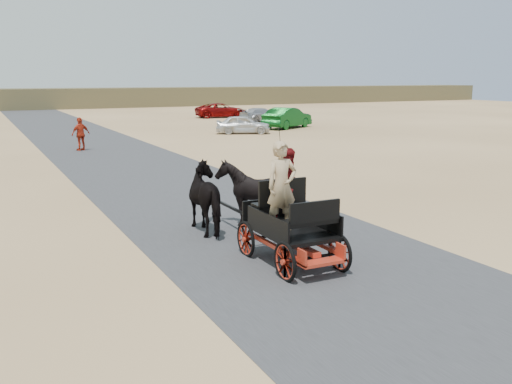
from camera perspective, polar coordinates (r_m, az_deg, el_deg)
name	(u,v)px	position (r m, az deg, el deg)	size (l,w,h in m)	color
ground	(267,237)	(13.69, 1.13, -4.52)	(140.00, 140.00, 0.00)	tan
road	(267,237)	(13.69, 1.13, -4.50)	(6.00, 140.00, 0.01)	#38383A
ridge_far	(25,99)	(73.95, -22.08, 8.62)	(140.00, 6.00, 2.40)	brown
carriage	(291,246)	(11.76, 3.50, -5.40)	(1.30, 2.40, 0.72)	black
horse_left	(210,198)	(14.03, -4.57, -0.59)	(0.91, 2.01, 1.70)	black
horse_right	(251,194)	(14.47, -0.53, -0.19)	(1.37, 1.54, 1.70)	black
driver_man	(282,186)	(11.41, 2.59, 0.60)	(0.66, 0.43, 1.80)	tan
passenger_woman	(290,185)	(12.14, 3.38, 0.71)	(0.77, 0.60, 1.58)	#660C0F
pedestrian	(81,134)	(30.98, -17.12, 5.56)	(1.01, 0.42, 1.73)	#AF2A14
car_a	(243,124)	(38.72, -1.30, 6.78)	(1.47, 3.66, 1.25)	silver
car_b	(287,118)	(42.90, 3.16, 7.41)	(1.63, 4.67, 1.54)	#0C4C19
car_c	(261,115)	(49.19, 0.53, 7.73)	(1.64, 4.03, 1.17)	#B2B2B7
car_d	(221,110)	(54.39, -3.49, 8.16)	(2.23, 4.85, 1.35)	maroon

